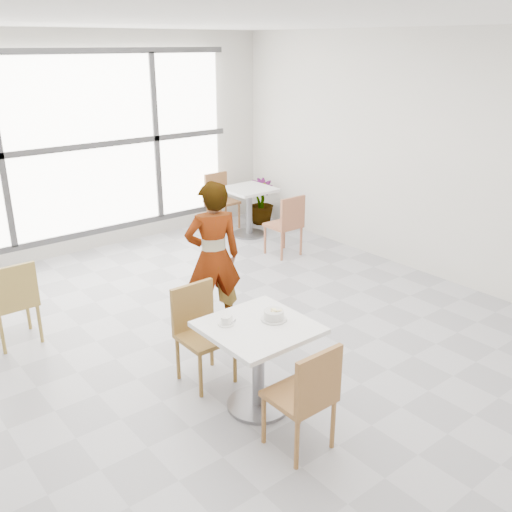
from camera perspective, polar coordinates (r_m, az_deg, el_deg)
floor at (r=5.78m, az=-1.89°, el=-8.47°), size 7.00×7.00×0.00m
ceiling at (r=5.05m, az=-2.32°, el=22.74°), size 7.00×7.00×0.00m
wall_back at (r=8.23m, az=-17.14°, el=10.61°), size 6.00×0.00×6.00m
wall_right at (r=7.37m, az=17.17°, el=9.51°), size 0.00×7.00×7.00m
window at (r=8.18m, az=-16.96°, el=10.57°), size 4.60×0.07×2.52m
main_table at (r=4.56m, az=0.24°, el=-9.53°), size 0.80×0.80×0.75m
chair_near at (r=4.13m, az=5.18°, el=-13.58°), size 0.42×0.42×0.87m
chair_far at (r=4.99m, az=-5.68°, el=-7.10°), size 0.42×0.42×0.87m
oatmeal_bowl at (r=4.52m, az=1.82°, el=-5.95°), size 0.21×0.21×0.10m
coffee_cup at (r=4.46m, az=-3.03°, el=-6.53°), size 0.16×0.13×0.07m
person at (r=5.74m, az=-4.34°, el=-0.10°), size 0.67×0.55×1.57m
bg_table_right at (r=8.71m, az=-0.72°, el=5.20°), size 0.70×0.70×0.75m
bg_chair_left_near at (r=5.97m, az=-23.26°, el=-3.94°), size 0.42×0.42×0.87m
bg_chair_right_near at (r=7.83m, az=3.17°, el=3.47°), size 0.42×0.42×0.87m
bg_chair_right_far at (r=9.14m, az=-3.65°, el=5.99°), size 0.42×0.42×0.87m
plant_right at (r=9.33m, az=0.56°, el=5.51°), size 0.52×0.52×0.74m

